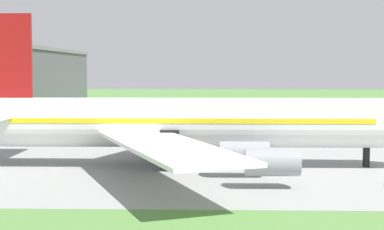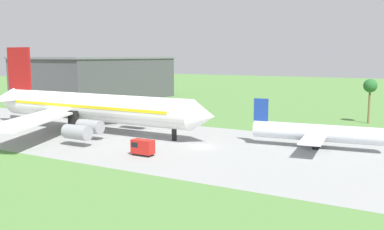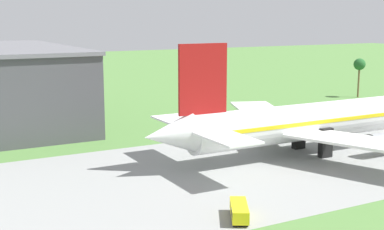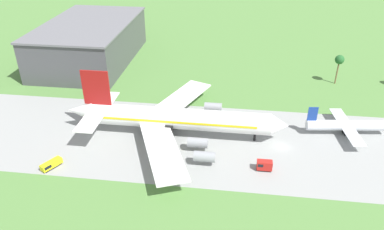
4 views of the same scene
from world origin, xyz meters
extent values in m
plane|color=#517F3D|center=(0.00, 0.00, 0.00)|extent=(600.00, 600.00, 0.00)
cube|color=gray|center=(0.00, 0.00, 0.01)|extent=(320.00, 44.00, 0.02)
cylinder|color=white|center=(-31.42, 2.43, 5.90)|extent=(55.15, 6.58, 6.58)
cone|color=white|center=(-1.22, 2.43, 5.90)|extent=(5.26, 6.44, 6.44)
cone|color=white|center=(-63.10, 2.43, 6.40)|extent=(8.22, 6.25, 6.25)
cube|color=yellow|center=(-31.42, 2.43, 6.40)|extent=(46.87, 6.71, 0.66)
cube|color=maroon|center=(-57.02, 2.43, 14.78)|extent=(8.55, 0.50, 11.18)
cube|color=white|center=(-57.35, 2.43, 6.89)|extent=(5.92, 26.30, 0.30)
cube|color=white|center=(-33.81, -12.78, 4.75)|extent=(19.32, 31.40, 0.44)
cube|color=white|center=(-33.81, 17.64, 4.75)|extent=(19.32, 31.40, 0.44)
cylinder|color=gray|center=(-24.92, -5.46, 2.87)|extent=(5.92, 2.96, 2.96)
cylinder|color=gray|center=(-22.27, -12.03, 2.87)|extent=(5.92, 2.96, 2.96)
cylinder|color=gray|center=(-24.92, 10.32, 2.87)|extent=(5.92, 2.96, 2.96)
cylinder|color=gray|center=(-22.27, 16.90, 2.87)|extent=(5.92, 2.96, 2.96)
cube|color=black|center=(-8.26, 2.43, 2.62)|extent=(0.70, 0.90, 5.24)
cube|color=black|center=(-34.18, -1.18, 2.62)|extent=(2.40, 1.20, 5.24)
cube|color=black|center=(-34.18, 6.05, 2.62)|extent=(2.40, 1.20, 5.24)
cylinder|color=silver|center=(20.19, 9.87, 3.15)|extent=(25.27, 6.24, 3.32)
cube|color=navy|center=(9.00, 8.54, 7.13)|extent=(2.99, 0.59, 4.65)
cube|color=silver|center=(20.19, 9.87, 2.82)|extent=(6.60, 22.86, 0.24)
cube|color=black|center=(20.19, 9.87, 1.58)|extent=(1.54, 3.11, 3.15)
cube|color=black|center=(-5.85, -12.15, 0.20)|extent=(3.53, 1.83, 0.40)
cube|color=#B21E19|center=(-5.85, -12.15, 1.68)|extent=(4.16, 2.03, 2.57)
cube|color=black|center=(-6.99, -12.16, 2.07)|extent=(1.47, 2.05, 0.90)
cube|color=#47474C|center=(-81.69, 60.43, 8.47)|extent=(36.00, 60.00, 16.95)
cube|color=slate|center=(-81.69, 60.43, 17.35)|extent=(36.72, 61.20, 0.80)
cylinder|color=brown|center=(24.59, 48.71, 4.81)|extent=(0.56, 0.56, 9.61)
sphere|color=#235B28|center=(24.59, 48.71, 10.21)|extent=(3.60, 3.60, 3.60)
camera|label=1|loc=(-29.24, -75.47, 13.03)|focal=55.00mm
camera|label=2|loc=(39.92, -73.99, 18.09)|focal=40.00mm
camera|label=3|loc=(-98.58, -70.36, 24.39)|focal=50.00mm
camera|label=4|loc=(-14.76, -95.42, 63.57)|focal=35.00mm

